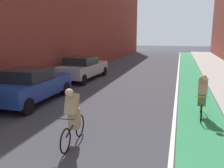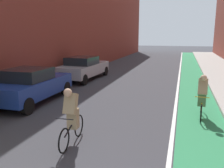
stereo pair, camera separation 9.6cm
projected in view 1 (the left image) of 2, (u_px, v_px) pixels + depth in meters
The scene contains 9 objects.
ground_plane at pixel (142, 73), 18.81m from camera, with size 97.37×97.37×0.00m, color #38383D.
bike_lane_paint at pixel (190, 71), 19.71m from camera, with size 1.60×44.26×0.00m, color #2D8451.
lane_divider_stripe at pixel (178, 71), 19.95m from camera, with size 0.12×44.26×0.00m, color white.
sidewalk_right at pixel (221, 72), 19.06m from camera, with size 3.11×44.26×0.14m, color #A8A59E.
building_facade_left at pixel (77, 4), 21.22m from camera, with size 4.15×44.26×11.33m.
parked_sedan_blue at pixel (30, 85), 10.48m from camera, with size 1.99×4.30×1.53m.
parked_sedan_silver at pixel (82, 68), 16.01m from camera, with size 2.10×4.84×1.53m.
cyclist_lead at pixel (73, 116), 6.44m from camera, with size 0.48×1.70×1.60m.
cyclist_mid at pixel (202, 94), 8.60m from camera, with size 0.48×1.68×1.60m.
Camera 1 is at (2.85, -0.40, 2.95)m, focal length 38.31 mm.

